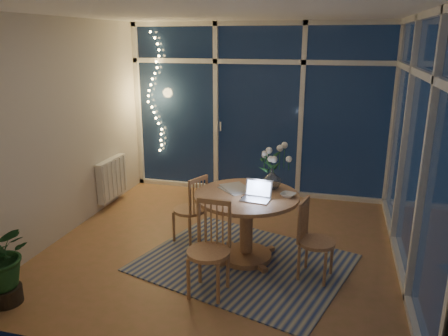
{
  "coord_description": "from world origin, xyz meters",
  "views": [
    {
      "loc": [
        1.2,
        -4.53,
        2.35
      ],
      "look_at": [
        -0.08,
        0.25,
        0.88
      ],
      "focal_mm": 35.0,
      "sensor_mm": 36.0,
      "label": 1
    }
  ],
  "objects": [
    {
      "name": "garden_shrubs",
      "position": [
        -0.8,
        3.4,
        0.45
      ],
      "size": [
        0.9,
        0.9,
        0.9
      ],
      "primitive_type": "sphere",
      "color": "black",
      "rests_on": "ground"
    },
    {
      "name": "neighbour_roof",
      "position": [
        0.3,
        8.5,
        2.2
      ],
      "size": [
        7.0,
        3.0,
        2.2
      ],
      "primitive_type": "cube",
      "color": "#2E3037",
      "rests_on": "ground"
    },
    {
      "name": "rug",
      "position": [
        0.31,
        -0.35,
        0.01
      ],
      "size": [
        2.5,
        2.22,
        0.01
      ],
      "primitive_type": "cube",
      "rotation": [
        0.0,
        0.0,
        -0.29
      ],
      "color": "#B3AE91",
      "rests_on": "floor"
    },
    {
      "name": "chair_front",
      "position": [
        0.11,
        -1.01,
        0.46
      ],
      "size": [
        0.45,
        0.45,
        0.92
      ],
      "primitive_type": "cube",
      "rotation": [
        0.0,
        0.0,
        -0.06
      ],
      "color": "#996345",
      "rests_on": "floor"
    },
    {
      "name": "fairy_lights",
      "position": [
        -1.65,
        1.88,
        1.52
      ],
      "size": [
        0.24,
        0.1,
        1.85
      ],
      "primitive_type": null,
      "color": "#F9C263",
      "rests_on": "window_wall_back"
    },
    {
      "name": "ceiling",
      "position": [
        0.0,
        0.0,
        2.6
      ],
      "size": [
        4.0,
        4.0,
        0.0
      ],
      "primitive_type": "plane",
      "color": "white",
      "rests_on": "wall_back"
    },
    {
      "name": "floor",
      "position": [
        0.0,
        0.0,
        0.0
      ],
      "size": [
        4.0,
        4.0,
        0.0
      ],
      "primitive_type": "plane",
      "color": "olive",
      "rests_on": "ground"
    },
    {
      "name": "chair_right",
      "position": [
        1.07,
        -0.46,
        0.42
      ],
      "size": [
        0.46,
        0.46,
        0.84
      ],
      "primitive_type": "cube",
      "rotation": [
        0.0,
        0.0,
        1.36
      ],
      "color": "#996345",
      "rests_on": "floor"
    },
    {
      "name": "window_wall_right",
      "position": [
        1.96,
        0.0,
        1.3
      ],
      "size": [
        0.1,
        4.0,
        2.6
      ],
      "primitive_type": "cube",
      "color": "white",
      "rests_on": "floor"
    },
    {
      "name": "potted_plant",
      "position": [
        -1.65,
        -1.64,
        0.38
      ],
      "size": [
        0.68,
        0.65,
        0.76
      ],
      "primitive_type": "imported",
      "rotation": [
        0.0,
        0.0,
        -0.42
      ],
      "color": "#1A4A23",
      "rests_on": "floor"
    },
    {
      "name": "chair_left",
      "position": [
        -0.44,
        0.01,
        0.43
      ],
      "size": [
        0.52,
        0.52,
        0.85
      ],
      "primitive_type": "cube",
      "rotation": [
        0.0,
        0.0,
        -2.0
      ],
      "color": "#996345",
      "rests_on": "floor"
    },
    {
      "name": "window_wall_back",
      "position": [
        0.0,
        1.96,
        1.3
      ],
      "size": [
        4.0,
        0.1,
        2.6
      ],
      "primitive_type": "cube",
      "color": "white",
      "rests_on": "floor"
    },
    {
      "name": "newspapers",
      "position": [
        0.18,
        -0.12,
        0.77
      ],
      "size": [
        0.43,
        0.42,
        0.01
      ],
      "primitive_type": "cube",
      "rotation": [
        0.0,
        0.0,
        -0.7
      ],
      "color": "beige",
      "rests_on": "dining_table"
    },
    {
      "name": "garden_patio",
      "position": [
        0.5,
        5.0,
        -0.06
      ],
      "size": [
        12.0,
        6.0,
        0.1
      ],
      "primitive_type": "cube",
      "color": "black",
      "rests_on": "ground"
    },
    {
      "name": "laptop",
      "position": [
        0.43,
        -0.4,
        0.87
      ],
      "size": [
        0.31,
        0.28,
        0.21
      ],
      "primitive_type": null,
      "rotation": [
        0.0,
        0.0,
        -0.12
      ],
      "color": "silver",
      "rests_on": "dining_table"
    },
    {
      "name": "bowl",
      "position": [
        0.74,
        -0.21,
        0.78
      ],
      "size": [
        0.19,
        0.19,
        0.04
      ],
      "primitive_type": "imported",
      "rotation": [
        0.0,
        0.0,
        -0.29
      ],
      "color": "silver",
      "rests_on": "dining_table"
    },
    {
      "name": "wall_right",
      "position": [
        2.0,
        0.0,
        1.3
      ],
      "size": [
        0.04,
        4.0,
        2.6
      ],
      "primitive_type": "cube",
      "color": "silver",
      "rests_on": "floor"
    },
    {
      "name": "wall_front",
      "position": [
        0.0,
        -2.0,
        1.3
      ],
      "size": [
        4.0,
        0.04,
        2.6
      ],
      "primitive_type": "cube",
      "color": "silver",
      "rests_on": "floor"
    },
    {
      "name": "dining_table",
      "position": [
        0.31,
        -0.25,
        0.38
      ],
      "size": [
        1.4,
        1.4,
        0.76
      ],
      "primitive_type": "cylinder",
      "rotation": [
        0.0,
        0.0,
        -0.29
      ],
      "color": "#996345",
      "rests_on": "floor"
    },
    {
      "name": "radiator",
      "position": [
        -1.94,
        0.9,
        0.4
      ],
      "size": [
        0.1,
        0.7,
        0.58
      ],
      "primitive_type": "cube",
      "color": "white",
      "rests_on": "wall_left"
    },
    {
      "name": "garden_fence",
      "position": [
        0.0,
        5.5,
        0.9
      ],
      "size": [
        11.0,
        0.08,
        1.8
      ],
      "primitive_type": "cube",
      "color": "#382014",
      "rests_on": "ground"
    },
    {
      "name": "phone",
      "position": [
        0.34,
        -0.37,
        0.77
      ],
      "size": [
        0.13,
        0.1,
        0.01
      ],
      "primitive_type": "cube",
      "rotation": [
        0.0,
        0.0,
        -0.4
      ],
      "color": "black",
      "rests_on": "dining_table"
    },
    {
      "name": "wall_left",
      "position": [
        -2.0,
        0.0,
        1.3
      ],
      "size": [
        0.04,
        4.0,
        2.6
      ],
      "primitive_type": "cube",
      "color": "silver",
      "rests_on": "floor"
    },
    {
      "name": "wall_back",
      "position": [
        0.0,
        2.0,
        1.3
      ],
      "size": [
        4.0,
        0.04,
        2.6
      ],
      "primitive_type": "cube",
      "color": "silver",
      "rests_on": "floor"
    },
    {
      "name": "flower_vase",
      "position": [
        0.53,
        0.01,
        0.87
      ],
      "size": [
        0.25,
        0.25,
        0.21
      ],
      "primitive_type": "imported",
      "rotation": [
        0.0,
        0.0,
        -0.29
      ],
      "color": "silver",
      "rests_on": "dining_table"
    }
  ]
}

